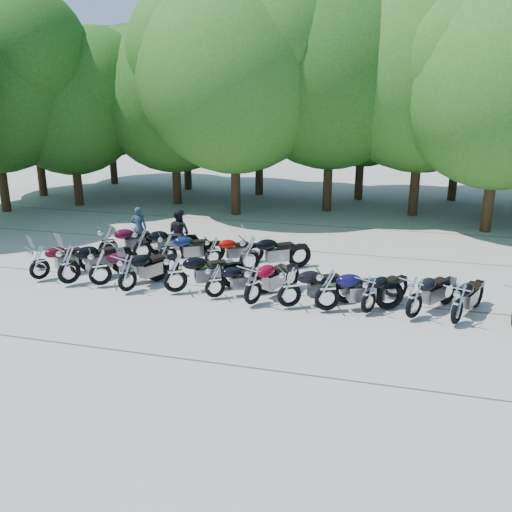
% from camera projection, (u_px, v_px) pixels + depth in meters
% --- Properties ---
extents(ground, '(90.00, 90.00, 0.00)m').
position_uv_depth(ground, '(242.00, 310.00, 14.75)').
color(ground, '#9D998E').
rests_on(ground, ground).
extents(tree_0, '(7.50, 7.50, 9.21)m').
position_uv_depth(tree_0, '(32.00, 95.00, 28.88)').
color(tree_0, '#3A2614').
rests_on(tree_0, ground).
extents(tree_1, '(6.97, 6.97, 8.55)m').
position_uv_depth(tree_1, '(70.00, 104.00, 26.56)').
color(tree_1, '#3A2614').
rests_on(tree_1, ground).
extents(tree_2, '(7.31, 7.31, 8.97)m').
position_uv_depth(tree_2, '(173.00, 98.00, 26.80)').
color(tree_2, '#3A2614').
rests_on(tree_2, ground).
extents(tree_3, '(8.70, 8.70, 10.67)m').
position_uv_depth(tree_3, '(234.00, 76.00, 24.12)').
color(tree_3, '#3A2614').
rests_on(tree_3, ground).
extents(tree_4, '(9.13, 9.13, 11.20)m').
position_uv_depth(tree_4, '(332.00, 69.00, 24.73)').
color(tree_4, '#3A2614').
rests_on(tree_4, ground).
extents(tree_5, '(9.04, 9.04, 11.10)m').
position_uv_depth(tree_5, '(425.00, 70.00, 23.86)').
color(tree_5, '#3A2614').
rests_on(tree_5, ground).
extents(tree_6, '(8.00, 8.00, 9.82)m').
position_uv_depth(tree_6, '(503.00, 87.00, 21.17)').
color(tree_6, '#3A2614').
rests_on(tree_6, ground).
extents(tree_9, '(7.59, 7.59, 9.32)m').
position_uv_depth(tree_9, '(108.00, 93.00, 32.66)').
color(tree_9, '#3A2614').
rests_on(tree_9, ground).
extents(tree_10, '(7.78, 7.78, 9.55)m').
position_uv_depth(tree_10, '(185.00, 91.00, 30.76)').
color(tree_10, '#3A2614').
rests_on(tree_10, ground).
extents(tree_11, '(7.56, 7.56, 9.28)m').
position_uv_depth(tree_11, '(259.00, 94.00, 29.20)').
color(tree_11, '#3A2614').
rests_on(tree_11, ground).
extents(tree_12, '(7.88, 7.88, 9.67)m').
position_uv_depth(tree_12, '(364.00, 89.00, 27.81)').
color(tree_12, '#3A2614').
rests_on(tree_12, ground).
extents(tree_13, '(8.31, 8.31, 10.20)m').
position_uv_depth(tree_13, '(464.00, 83.00, 27.46)').
color(tree_13, '#3A2614').
rests_on(tree_13, ground).
extents(motorcycle_0, '(1.79, 2.27, 1.27)m').
position_uv_depth(motorcycle_0, '(39.00, 262.00, 16.81)').
color(motorcycle_0, '#3F0811').
rests_on(motorcycle_0, ground).
extents(motorcycle_1, '(2.00, 2.57, 1.44)m').
position_uv_depth(motorcycle_1, '(68.00, 263.00, 16.38)').
color(motorcycle_1, black).
rests_on(motorcycle_1, ground).
extents(motorcycle_2, '(2.36, 1.95, 1.34)m').
position_uv_depth(motorcycle_2, '(100.00, 266.00, 16.25)').
color(motorcycle_2, '#330617').
rests_on(motorcycle_2, ground).
extents(motorcycle_3, '(1.57, 2.42, 1.31)m').
position_uv_depth(motorcycle_3, '(127.00, 272.00, 15.80)').
color(motorcycle_3, black).
rests_on(motorcycle_3, ground).
extents(motorcycle_4, '(2.46, 1.95, 1.38)m').
position_uv_depth(motorcycle_4, '(175.00, 272.00, 15.69)').
color(motorcycle_4, black).
rests_on(motorcycle_4, ground).
extents(motorcycle_5, '(2.07, 1.65, 1.16)m').
position_uv_depth(motorcycle_5, '(215.00, 280.00, 15.35)').
color(motorcycle_5, black).
rests_on(motorcycle_5, ground).
extents(motorcycle_6, '(1.68, 2.45, 1.34)m').
position_uv_depth(motorcycle_6, '(253.00, 283.00, 14.83)').
color(motorcycle_6, maroon).
rests_on(motorcycle_6, ground).
extents(motorcycle_7, '(2.40, 1.84, 1.34)m').
position_uv_depth(motorcycle_7, '(290.00, 286.00, 14.64)').
color(motorcycle_7, black).
rests_on(motorcycle_7, ground).
extents(motorcycle_8, '(2.51, 1.62, 1.37)m').
position_uv_depth(motorcycle_8, '(327.00, 289.00, 14.39)').
color(motorcycle_8, '#0E0C35').
rests_on(motorcycle_8, ground).
extents(motorcycle_9, '(1.65, 2.16, 1.20)m').
position_uv_depth(motorcycle_9, '(369.00, 294.00, 14.29)').
color(motorcycle_9, black).
rests_on(motorcycle_9, ground).
extents(motorcycle_10, '(1.88, 2.32, 1.31)m').
position_uv_depth(motorcycle_10, '(415.00, 297.00, 13.95)').
color(motorcycle_10, black).
rests_on(motorcycle_10, ground).
extents(motorcycle_11, '(1.52, 2.32, 1.26)m').
position_uv_depth(motorcycle_11, '(458.00, 303.00, 13.61)').
color(motorcycle_11, black).
rests_on(motorcycle_11, ground).
extents(motorcycle_13, '(2.32, 2.06, 1.35)m').
position_uv_depth(motorcycle_13, '(108.00, 241.00, 18.89)').
color(motorcycle_13, '#3A0719').
rests_on(motorcycle_13, ground).
extents(motorcycle_14, '(2.31, 2.00, 1.33)m').
position_uv_depth(motorcycle_14, '(142.00, 243.00, 18.70)').
color(motorcycle_14, black).
rests_on(motorcycle_14, ground).
extents(motorcycle_15, '(2.28, 1.78, 1.28)m').
position_uv_depth(motorcycle_15, '(167.00, 248.00, 18.22)').
color(motorcycle_15, '#0E1A3F').
rests_on(motorcycle_15, ground).
extents(motorcycle_16, '(2.05, 1.71, 1.17)m').
position_uv_depth(motorcycle_16, '(213.00, 251.00, 18.14)').
color(motorcycle_16, '#9A0805').
rests_on(motorcycle_16, ground).
extents(motorcycle_17, '(2.46, 1.99, 1.39)m').
position_uv_depth(motorcycle_17, '(250.00, 253.00, 17.53)').
color(motorcycle_17, black).
rests_on(motorcycle_17, ground).
extents(rider_0, '(0.66, 0.52, 1.59)m').
position_uv_depth(rider_0, '(139.00, 228.00, 20.26)').
color(rider_0, '#1F3041').
rests_on(rider_0, ground).
extents(rider_1, '(1.01, 0.89, 1.73)m').
position_uv_depth(rider_1, '(179.00, 233.00, 19.25)').
color(rider_1, black).
rests_on(rider_1, ground).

